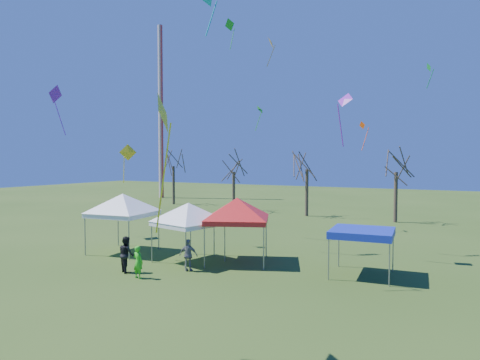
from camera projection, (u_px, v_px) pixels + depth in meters
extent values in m
plane|color=#2F4A17|center=(182.00, 281.00, 19.73)|extent=(140.00, 140.00, 0.00)
cylinder|color=silver|center=(161.00, 112.00, 62.23)|extent=(0.70, 0.70, 25.00)
cylinder|color=#3D2D21|center=(174.00, 185.00, 53.53)|extent=(0.32, 0.32, 4.78)
cylinder|color=#3D2D21|center=(234.00, 191.00, 46.42)|extent=(0.32, 0.32, 4.28)
cylinder|color=#3D2D21|center=(307.00, 193.00, 42.26)|extent=(0.32, 0.32, 4.64)
cylinder|color=#3D2D21|center=(396.00, 197.00, 38.05)|extent=(0.32, 0.32, 4.49)
cylinder|color=gray|center=(85.00, 237.00, 24.92)|extent=(0.07, 0.07, 2.19)
cylinder|color=gray|center=(118.00, 229.00, 27.77)|extent=(0.07, 0.07, 2.19)
cylinder|color=gray|center=(129.00, 240.00, 23.80)|extent=(0.07, 0.07, 2.19)
cylinder|color=gray|center=(159.00, 232.00, 26.65)|extent=(0.07, 0.07, 2.19)
cube|color=white|center=(123.00, 214.00, 25.72)|extent=(3.63, 3.63, 0.26)
pyramid|color=white|center=(123.00, 194.00, 25.67)|extent=(4.61, 4.61, 1.09)
cylinder|color=gray|center=(152.00, 244.00, 23.19)|extent=(0.06, 0.06, 2.00)
cylinder|color=gray|center=(191.00, 237.00, 25.27)|extent=(0.06, 0.06, 2.00)
cylinder|color=gray|center=(186.00, 252.00, 21.32)|extent=(0.06, 0.06, 2.00)
cylinder|color=gray|center=(225.00, 243.00, 23.41)|extent=(0.06, 0.06, 2.00)
cube|color=white|center=(188.00, 223.00, 23.24)|extent=(3.64, 3.64, 0.24)
pyramid|color=white|center=(188.00, 203.00, 23.19)|extent=(4.12, 4.12, 1.00)
cylinder|color=gray|center=(204.00, 247.00, 21.93)|extent=(0.07, 0.07, 2.17)
cylinder|color=gray|center=(214.00, 237.00, 24.95)|extent=(0.07, 0.07, 2.17)
cylinder|color=gray|center=(264.00, 249.00, 21.62)|extent=(0.07, 0.07, 2.17)
cylinder|color=gray|center=(266.00, 238.00, 24.64)|extent=(0.07, 0.07, 2.17)
cube|color=red|center=(237.00, 220.00, 23.23)|extent=(4.25, 4.25, 0.26)
pyramid|color=red|center=(237.00, 198.00, 23.17)|extent=(4.28, 4.28, 1.09)
cylinder|color=gray|center=(329.00, 259.00, 19.82)|extent=(0.06, 0.06, 1.91)
cylinder|color=gray|center=(339.00, 248.00, 22.28)|extent=(0.06, 0.06, 1.91)
cylinder|color=gray|center=(389.00, 265.00, 18.78)|extent=(0.06, 0.06, 1.91)
cylinder|color=gray|center=(393.00, 253.00, 21.24)|extent=(0.06, 0.06, 1.91)
cube|color=#1023A6|center=(362.00, 234.00, 20.48)|extent=(3.10, 3.10, 0.23)
cube|color=#1023A6|center=(362.00, 230.00, 20.47)|extent=(3.10, 3.10, 0.11)
imported|color=green|center=(138.00, 262.00, 20.10)|extent=(0.59, 0.42, 1.54)
imported|color=black|center=(126.00, 254.00, 21.21)|extent=(1.08, 1.00, 1.79)
imported|color=slate|center=(188.00, 255.00, 21.39)|extent=(1.01, 0.62, 1.61)
cone|color=orange|center=(271.00, 42.00, 34.49)|extent=(0.99, 1.31, 1.08)
cube|color=orange|center=(271.00, 56.00, 34.22)|extent=(0.67, 0.29, 1.73)
cone|color=purple|center=(55.00, 94.00, 31.04)|extent=(0.73, 1.45, 1.36)
cube|color=purple|center=(60.00, 118.00, 31.57)|extent=(0.98, 0.23, 2.65)
cone|color=green|center=(260.00, 109.00, 41.78)|extent=(0.71, 1.04, 0.86)
cube|color=green|center=(258.00, 121.00, 41.54)|extent=(0.74, 0.08, 1.86)
cone|color=purple|center=(345.00, 99.00, 23.51)|extent=(1.16, 0.97, 0.85)
cube|color=purple|center=(340.00, 126.00, 23.79)|extent=(0.26, 0.57, 2.34)
cube|color=#0B9AAE|center=(211.00, 18.00, 19.16)|extent=(0.31, 0.60, 1.69)
cone|color=#16921D|center=(230.00, 25.00, 41.70)|extent=(1.36, 0.85, 1.21)
cube|color=#16921D|center=(232.00, 39.00, 41.55)|extent=(0.21, 0.66, 2.23)
cone|color=yellow|center=(128.00, 152.00, 23.81)|extent=(0.80, 0.86, 0.95)
cube|color=yellow|center=(124.00, 170.00, 23.78)|extent=(0.40, 0.36, 1.49)
cone|color=#F54A0C|center=(362.00, 125.00, 38.24)|extent=(0.78, 0.68, 0.74)
cube|color=#F54A0C|center=(365.00, 139.00, 37.94)|extent=(0.53, 0.70, 2.12)
cone|color=yellow|center=(165.00, 113.00, 12.26)|extent=(0.91, 1.28, 1.22)
cube|color=yellow|center=(164.00, 178.00, 12.13)|extent=(0.45, 0.25, 3.13)
cone|color=green|center=(429.00, 67.00, 32.21)|extent=(0.62, 0.82, 0.71)
cube|color=green|center=(430.00, 79.00, 32.00)|extent=(0.50, 0.26, 1.47)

